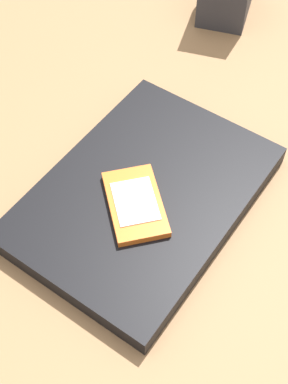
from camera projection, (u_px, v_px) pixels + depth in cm
name	position (u px, v px, depth cm)	size (l,w,h in cm)	color
desk_surface	(66.00, 246.00, 62.47)	(120.00, 80.00, 3.00)	olive
laptop_closed	(144.00, 196.00, 63.33)	(30.38, 21.56, 2.53)	black
cell_phone_on_laptop	(135.00, 204.00, 60.53)	(11.27, 10.75, 1.05)	orange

